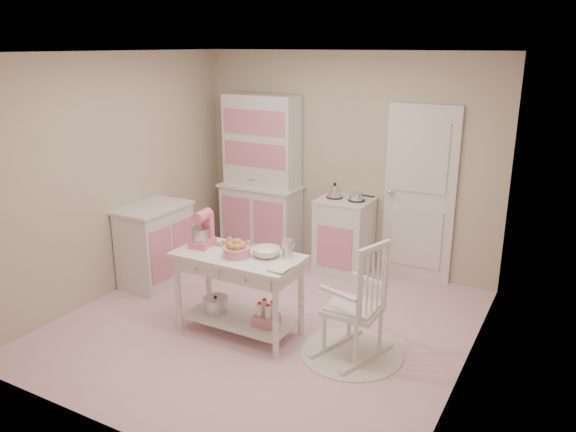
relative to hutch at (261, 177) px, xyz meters
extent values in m
plane|color=pink|center=(1.06, -1.66, -1.04)|extent=(3.80, 3.80, 0.00)
cube|color=white|center=(1.06, -1.66, 1.56)|extent=(3.80, 3.80, 0.04)
cube|color=#BBAB98|center=(1.06, 0.24, 0.26)|extent=(3.80, 0.04, 2.60)
cube|color=#BBAB98|center=(1.06, -3.56, 0.26)|extent=(3.80, 0.04, 2.60)
cube|color=#BBAB98|center=(-0.84, -1.66, 0.26)|extent=(0.04, 3.80, 2.60)
cube|color=#BBAB98|center=(2.96, -1.66, 0.26)|extent=(0.04, 3.80, 2.60)
cube|color=white|center=(2.01, 0.21, -0.02)|extent=(0.82, 0.05, 2.04)
cube|color=white|center=(0.00, 0.00, 0.00)|extent=(1.06, 0.50, 2.08)
cube|color=white|center=(1.20, -0.05, -0.58)|extent=(0.62, 0.57, 0.92)
cube|color=white|center=(-0.57, -1.39, -0.58)|extent=(0.54, 0.84, 0.92)
cylinder|color=white|center=(2.03, -1.78, -1.03)|extent=(0.92, 0.92, 0.01)
cube|color=white|center=(2.03, -1.78, -0.49)|extent=(0.68, 0.83, 1.10)
cube|color=white|center=(0.93, -1.92, -0.64)|extent=(1.20, 0.60, 0.80)
cube|color=#EF658A|center=(0.51, -1.90, -0.07)|extent=(0.23, 0.30, 0.34)
cube|color=silver|center=(0.78, -1.74, -0.23)|extent=(0.34, 0.24, 0.02)
cylinder|color=pink|center=(0.95, -1.97, -0.19)|extent=(0.25, 0.25, 0.09)
imported|color=white|center=(1.19, -1.84, -0.20)|extent=(0.26, 0.26, 0.08)
cylinder|color=silver|center=(1.37, -1.76, -0.16)|extent=(0.10, 0.10, 0.17)
imported|color=white|center=(1.38, -2.04, -0.23)|extent=(0.17, 0.22, 0.02)
camera|label=1|loc=(3.68, -5.96, 1.63)|focal=35.00mm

